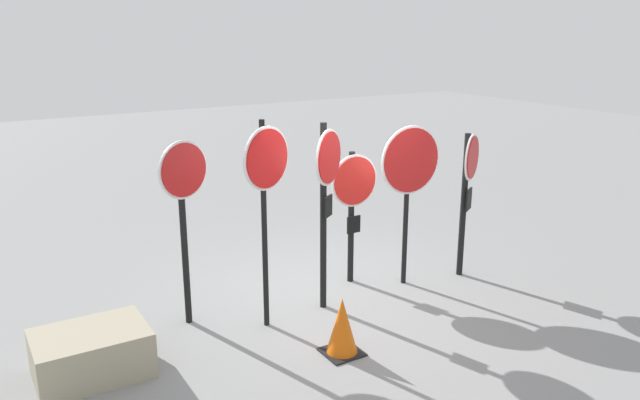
% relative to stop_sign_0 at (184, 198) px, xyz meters
% --- Properties ---
extents(ground_plane, '(40.00, 40.00, 0.00)m').
position_rel_stop_sign_0_xyz_m(ground_plane, '(1.99, -0.25, -1.63)').
color(ground_plane, gray).
extents(stop_sign_0, '(0.67, 0.26, 2.32)m').
position_rel_stop_sign_0_xyz_m(stop_sign_0, '(0.00, 0.00, 0.00)').
color(stop_sign_0, black).
rests_on(stop_sign_0, ground).
extents(stop_sign_1, '(0.71, 0.31, 2.57)m').
position_rel_stop_sign_0_xyz_m(stop_sign_1, '(0.81, -0.58, 0.23)').
color(stop_sign_1, black).
rests_on(stop_sign_1, ground).
extents(stop_sign_2, '(0.60, 0.42, 2.46)m').
position_rel_stop_sign_0_xyz_m(stop_sign_2, '(1.69, -0.49, 0.04)').
color(stop_sign_2, black).
rests_on(stop_sign_2, ground).
extents(stop_sign_3, '(0.74, 0.14, 1.92)m').
position_rel_stop_sign_0_xyz_m(stop_sign_3, '(2.45, 0.03, -0.33)').
color(stop_sign_3, black).
rests_on(stop_sign_3, ground).
extents(stop_sign_4, '(0.95, 0.15, 2.30)m').
position_rel_stop_sign_0_xyz_m(stop_sign_4, '(3.07, -0.43, 0.03)').
color(stop_sign_4, black).
rests_on(stop_sign_4, ground).
extents(stop_sign_5, '(0.58, 0.37, 2.13)m').
position_rel_stop_sign_0_xyz_m(stop_sign_5, '(4.01, -0.60, -0.19)').
color(stop_sign_5, black).
rests_on(stop_sign_5, ground).
extents(traffic_cone_0, '(0.43, 0.43, 0.68)m').
position_rel_stop_sign_0_xyz_m(traffic_cone_0, '(1.21, -1.60, -1.30)').
color(traffic_cone_0, black).
rests_on(traffic_cone_0, ground).
extents(storage_crate, '(1.16, 0.83, 0.50)m').
position_rel_stop_sign_0_xyz_m(storage_crate, '(-1.31, -0.61, -1.38)').
color(storage_crate, '#9E937A').
rests_on(storage_crate, ground).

